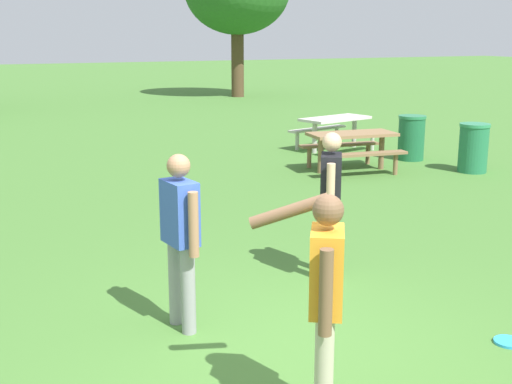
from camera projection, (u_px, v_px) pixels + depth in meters
The scene contains 9 objects.
ground_plane at pixel (278, 352), 5.74m from camera, with size 120.00×120.00×0.00m, color #447530.
person_thrower at pixel (331, 196), 7.30m from camera, with size 0.39×0.53×1.64m.
person_catcher at pixel (324, 292), 4.53m from camera, with size 0.55×0.82×1.64m.
person_bystander at pixel (180, 231), 6.01m from camera, with size 0.27×0.61×1.64m.
frisbee at pixel (508, 342), 5.91m from camera, with size 0.26×0.26×0.03m, color #2D9EDB.
picnic_table_near at pixel (352, 143), 13.20m from camera, with size 1.87×1.63×0.77m.
picnic_table_far at pixel (335, 126), 15.62m from camera, with size 1.99×1.79×0.77m.
trash_can_beside_table at pixel (473, 148), 13.14m from camera, with size 0.59×0.59×0.96m.
trash_can_further_along at pixel (411, 138), 14.42m from camera, with size 0.59×0.59×0.96m.
Camera 1 is at (-2.44, -4.67, 2.66)m, focal length 46.95 mm.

